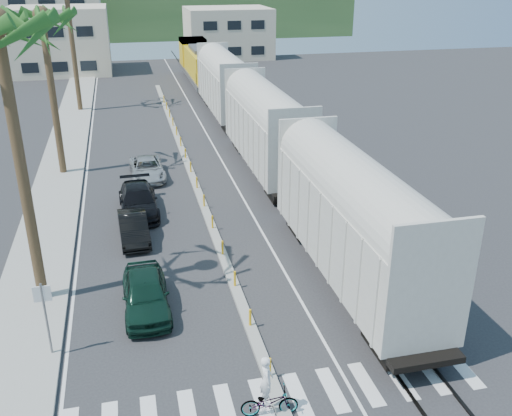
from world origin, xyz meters
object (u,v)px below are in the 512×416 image
(car_lead, at_px, (146,293))
(cyclist, at_px, (269,397))
(street_sign, at_px, (45,309))
(car_second, at_px, (133,228))

(car_lead, bearing_deg, cyclist, -64.18)
(street_sign, height_order, car_second, street_sign)
(cyclist, bearing_deg, street_sign, 63.00)
(car_second, distance_m, cyclist, 13.95)
(street_sign, bearing_deg, car_second, 69.96)
(car_lead, relative_size, car_second, 1.11)
(car_lead, height_order, cyclist, cyclist)
(car_lead, height_order, car_second, car_lead)
(street_sign, relative_size, cyclist, 1.36)
(car_second, bearing_deg, cyclist, -77.79)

